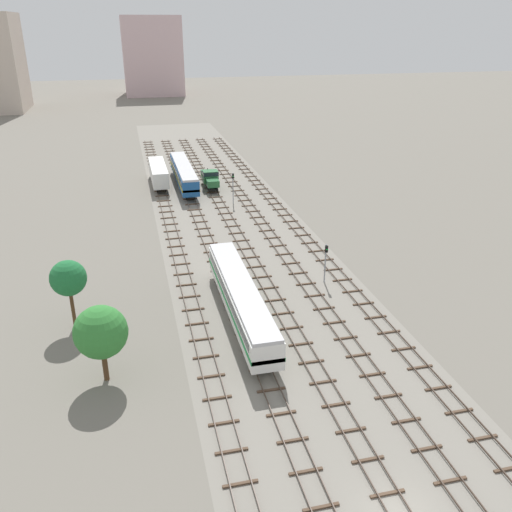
{
  "coord_description": "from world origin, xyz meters",
  "views": [
    {
      "loc": [
        -14.16,
        -21.21,
        27.74
      ],
      "look_at": [
        0.0,
        37.57,
        1.5
      ],
      "focal_mm": 37.54,
      "sensor_mm": 36.0,
      "label": 1
    }
  ],
  "objects": [
    {
      "name": "track_centre_right",
      "position": [
        9.02,
        57.0,
        0.14
      ],
      "size": [
        2.4,
        126.0,
        0.29
      ],
      "color": "#47382D",
      "rests_on": "ground"
    },
    {
      "name": "track_far_left",
      "position": [
        -9.02,
        57.0,
        0.14
      ],
      "size": [
        2.4,
        126.0,
        0.29
      ],
      "color": "#47382D",
      "rests_on": "ground"
    },
    {
      "name": "skyline_tower_1",
      "position": [
        -0.54,
        221.5,
        15.59
      ],
      "size": [
        23.97,
        21.91,
        31.17
      ],
      "color": "beige",
      "rests_on": "ground"
    },
    {
      "name": "track_centre",
      "position": [
        4.51,
        57.0,
        0.14
      ],
      "size": [
        2.4,
        126.0,
        0.29
      ],
      "color": "#47382D",
      "rests_on": "ground"
    },
    {
      "name": "signal_post_near",
      "position": [
        6.77,
        31.5,
        3.07
      ],
      "size": [
        0.28,
        0.47,
        4.79
      ],
      "color": "gray",
      "rests_on": "ground"
    },
    {
      "name": "shunter_loco_centre_left_near",
      "position": [
        0.0,
        73.47,
        2.01
      ],
      "size": [
        2.74,
        8.46,
        3.1
      ],
      "color": "#286638",
      "rests_on": "ground"
    },
    {
      "name": "lineside_tree_1",
      "position": [
        -20.89,
        27.95,
        5.33
      ],
      "size": [
        3.51,
        3.51,
        7.13
      ],
      "color": "#4C331E",
      "rests_on": "ground"
    },
    {
      "name": "ground_plane",
      "position": [
        0.0,
        56.0,
        0.0
      ],
      "size": [
        480.0,
        480.0,
        0.0
      ],
      "primitive_type": "plane",
      "color": "slate"
    },
    {
      "name": "lineside_tree_0",
      "position": [
        -17.71,
        18.27,
        4.64
      ],
      "size": [
        4.46,
        4.46,
        6.89
      ],
      "color": "#4C331E",
      "rests_on": "ground"
    },
    {
      "name": "passenger_coach_left_mid",
      "position": [
        -4.51,
        75.94,
        2.61
      ],
      "size": [
        2.96,
        22.0,
        3.8
      ],
      "color": "#194C8C",
      "rests_on": "ground"
    },
    {
      "name": "ballast_bed",
      "position": [
        0.0,
        56.0,
        0.0
      ],
      "size": [
        22.04,
        176.0,
        0.01
      ],
      "primitive_type": "cube",
      "color": "gray",
      "rests_on": "ground"
    },
    {
      "name": "signal_post_nearest",
      "position": [
        2.26,
        63.22,
        3.39
      ],
      "size": [
        0.28,
        0.47,
        5.33
      ],
      "color": "gray",
      "rests_on": "ground"
    },
    {
      "name": "passenger_coach_left_nearest",
      "position": [
        -4.51,
        25.42,
        2.61
      ],
      "size": [
        2.96,
        22.0,
        3.8
      ],
      "color": "white",
      "rests_on": "ground"
    },
    {
      "name": "track_centre_left",
      "position": [
        0.0,
        57.0,
        0.14
      ],
      "size": [
        2.4,
        126.0,
        0.29
      ],
      "color": "#47382D",
      "rests_on": "ground"
    },
    {
      "name": "track_left",
      "position": [
        -4.51,
        57.0,
        0.14
      ],
      "size": [
        2.4,
        126.0,
        0.29
      ],
      "color": "#47382D",
      "rests_on": "ground"
    },
    {
      "name": "freight_boxcar_far_left_midfar",
      "position": [
        -9.02,
        77.72,
        2.45
      ],
      "size": [
        2.87,
        14.0,
        3.6
      ],
      "color": "white",
      "rests_on": "ground"
    }
  ]
}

